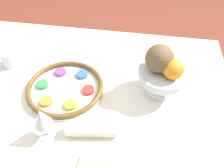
{
  "coord_description": "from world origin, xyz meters",
  "views": [
    {
      "loc": [
        0.23,
        -0.53,
        1.43
      ],
      "look_at": [
        0.13,
        0.07,
        0.8
      ],
      "focal_mm": 35.0,
      "sensor_mm": 36.0,
      "label": 1
    }
  ],
  "objects_px": {
    "cup_near": "(10,58)",
    "napkin_roll": "(91,130)",
    "orange_fruit": "(173,69)",
    "seder_plate": "(65,88)",
    "wine_glass": "(42,119)",
    "fruit_stand": "(162,76)",
    "coconut": "(160,59)"
  },
  "relations": [
    {
      "from": "orange_fruit",
      "to": "coconut",
      "type": "height_order",
      "value": "coconut"
    },
    {
      "from": "coconut",
      "to": "orange_fruit",
      "type": "bearing_deg",
      "value": -33.21
    },
    {
      "from": "orange_fruit",
      "to": "napkin_roll",
      "type": "xyz_separation_m",
      "value": [
        -0.26,
        -0.21,
        -0.13
      ]
    },
    {
      "from": "seder_plate",
      "to": "wine_glass",
      "type": "relative_size",
      "value": 2.32
    },
    {
      "from": "coconut",
      "to": "cup_near",
      "type": "bearing_deg",
      "value": 175.36
    },
    {
      "from": "wine_glass",
      "to": "cup_near",
      "type": "xyz_separation_m",
      "value": [
        -0.3,
        0.33,
        -0.06
      ]
    },
    {
      "from": "seder_plate",
      "to": "fruit_stand",
      "type": "distance_m",
      "value": 0.39
    },
    {
      "from": "wine_glass",
      "to": "orange_fruit",
      "type": "distance_m",
      "value": 0.48
    },
    {
      "from": "cup_near",
      "to": "napkin_roll",
      "type": "bearing_deg",
      "value": -33.75
    },
    {
      "from": "coconut",
      "to": "wine_glass",
      "type": "bearing_deg",
      "value": -142.32
    },
    {
      "from": "fruit_stand",
      "to": "coconut",
      "type": "distance_m",
      "value": 0.08
    },
    {
      "from": "seder_plate",
      "to": "wine_glass",
      "type": "height_order",
      "value": "wine_glass"
    },
    {
      "from": "wine_glass",
      "to": "fruit_stand",
      "type": "xyz_separation_m",
      "value": [
        0.38,
        0.27,
        -0.01
      ]
    },
    {
      "from": "fruit_stand",
      "to": "cup_near",
      "type": "xyz_separation_m",
      "value": [
        -0.67,
        0.06,
        -0.05
      ]
    },
    {
      "from": "coconut",
      "to": "cup_near",
      "type": "height_order",
      "value": "coconut"
    },
    {
      "from": "orange_fruit",
      "to": "cup_near",
      "type": "distance_m",
      "value": 0.72
    },
    {
      "from": "napkin_roll",
      "to": "cup_near",
      "type": "bearing_deg",
      "value": 146.25
    },
    {
      "from": "seder_plate",
      "to": "coconut",
      "type": "xyz_separation_m",
      "value": [
        0.36,
        0.06,
        0.15
      ]
    },
    {
      "from": "fruit_stand",
      "to": "cup_near",
      "type": "relative_size",
      "value": 2.47
    },
    {
      "from": "fruit_stand",
      "to": "napkin_roll",
      "type": "distance_m",
      "value": 0.34
    },
    {
      "from": "coconut",
      "to": "seder_plate",
      "type": "bearing_deg",
      "value": -170.07
    },
    {
      "from": "wine_glass",
      "to": "coconut",
      "type": "height_order",
      "value": "coconut"
    },
    {
      "from": "seder_plate",
      "to": "fruit_stand",
      "type": "bearing_deg",
      "value": 8.23
    },
    {
      "from": "orange_fruit",
      "to": "cup_near",
      "type": "relative_size",
      "value": 0.98
    },
    {
      "from": "napkin_roll",
      "to": "fruit_stand",
      "type": "bearing_deg",
      "value": 46.49
    },
    {
      "from": "fruit_stand",
      "to": "wine_glass",
      "type": "bearing_deg",
      "value": -144.72
    },
    {
      "from": "napkin_roll",
      "to": "coconut",
      "type": "bearing_deg",
      "value": 50.23
    },
    {
      "from": "seder_plate",
      "to": "coconut",
      "type": "height_order",
      "value": "coconut"
    },
    {
      "from": "cup_near",
      "to": "seder_plate",
      "type": "bearing_deg",
      "value": -21.43
    },
    {
      "from": "cup_near",
      "to": "orange_fruit",
      "type": "bearing_deg",
      "value": -7.0
    },
    {
      "from": "fruit_stand",
      "to": "napkin_roll",
      "type": "relative_size",
      "value": 1.04
    },
    {
      "from": "orange_fruit",
      "to": "cup_near",
      "type": "height_order",
      "value": "orange_fruit"
    }
  ]
}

